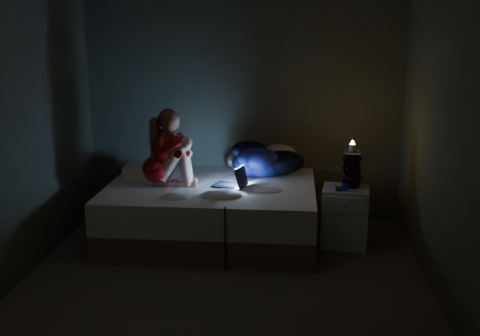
# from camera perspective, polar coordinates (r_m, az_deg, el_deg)

# --- Properties ---
(floor) EXTENTS (3.60, 3.80, 0.02)m
(floor) POSITION_cam_1_polar(r_m,az_deg,el_deg) (5.23, -1.61, -11.30)
(floor) COLOR #3B322F
(floor) RESTS_ON ground
(wall_back) EXTENTS (3.60, 0.02, 2.60)m
(wall_back) POSITION_cam_1_polar(r_m,az_deg,el_deg) (6.69, 0.31, 6.04)
(wall_back) COLOR #3E4136
(wall_back) RESTS_ON ground
(wall_front) EXTENTS (3.60, 0.02, 2.60)m
(wall_front) POSITION_cam_1_polar(r_m,az_deg,el_deg) (2.99, -6.25, -4.01)
(wall_front) COLOR #3E4136
(wall_front) RESTS_ON ground
(wall_left) EXTENTS (0.02, 3.80, 2.60)m
(wall_left) POSITION_cam_1_polar(r_m,az_deg,el_deg) (5.35, -21.36, 3.09)
(wall_left) COLOR #3E4136
(wall_left) RESTS_ON ground
(wall_right) EXTENTS (0.02, 3.80, 2.60)m
(wall_right) POSITION_cam_1_polar(r_m,az_deg,el_deg) (4.94, 19.64, 2.40)
(wall_right) COLOR #3E4136
(wall_right) RESTS_ON ground
(bed) EXTENTS (2.15, 1.61, 0.59)m
(bed) POSITION_cam_1_polar(r_m,az_deg,el_deg) (6.16, -2.79, -4.27)
(bed) COLOR beige
(bed) RESTS_ON ground
(pillow) EXTENTS (0.42, 0.30, 0.12)m
(pillow) POSITION_cam_1_polar(r_m,az_deg,el_deg) (6.48, -9.34, -0.27)
(pillow) COLOR silver
(pillow) RESTS_ON bed
(woman) EXTENTS (0.52, 0.37, 0.80)m
(woman) POSITION_cam_1_polar(r_m,az_deg,el_deg) (6.03, -8.12, 2.04)
(woman) COLOR maroon
(woman) RESTS_ON bed
(laptop) EXTENTS (0.38, 0.32, 0.23)m
(laptop) POSITION_cam_1_polar(r_m,az_deg,el_deg) (5.96, -1.08, -0.78)
(laptop) COLOR black
(laptop) RESTS_ON bed
(clothes_pile) EXTENTS (0.80, 0.72, 0.39)m
(clothes_pile) POSITION_cam_1_polar(r_m,az_deg,el_deg) (6.43, 1.94, 1.03)
(clothes_pile) COLOR navy
(clothes_pile) RESTS_ON bed
(nightstand) EXTENTS (0.50, 0.46, 0.61)m
(nightstand) POSITION_cam_1_polar(r_m,az_deg,el_deg) (6.06, 10.24, -4.70)
(nightstand) COLOR white
(nightstand) RESTS_ON ground
(book_stack) EXTENTS (0.19, 0.25, 0.35)m
(book_stack) POSITION_cam_1_polar(r_m,az_deg,el_deg) (6.00, 10.85, -0.11)
(book_stack) COLOR black
(book_stack) RESTS_ON nightstand
(candle) EXTENTS (0.07, 0.07, 0.08)m
(candle) POSITION_cam_1_polar(r_m,az_deg,el_deg) (5.96, 10.94, 1.92)
(candle) COLOR beige
(candle) RESTS_ON book_stack
(phone) EXTENTS (0.08, 0.14, 0.01)m
(phone) POSITION_cam_1_polar(r_m,az_deg,el_deg) (5.90, 9.77, -2.04)
(phone) COLOR black
(phone) RESTS_ON nightstand
(blue_orb) EXTENTS (0.08, 0.08, 0.08)m
(blue_orb) POSITION_cam_1_polar(r_m,az_deg,el_deg) (5.85, 10.37, -1.85)
(blue_orb) COLOR navy
(blue_orb) RESTS_ON nightstand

